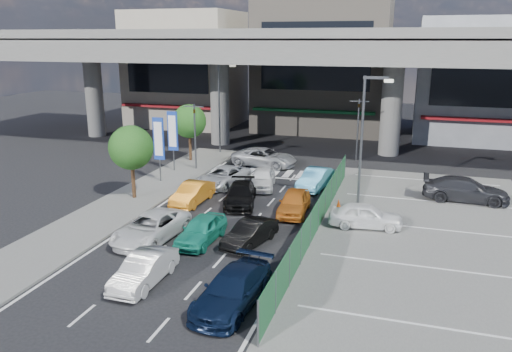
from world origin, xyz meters
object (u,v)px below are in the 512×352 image
(minivan_navy_back, at_px, (233,289))
(tree_far, at_px, (189,121))
(signboard_near, at_px, (159,141))
(parked_sedan_white, at_px, (366,215))
(signboard_far, at_px, (173,133))
(kei_truck_front_right, at_px, (315,179))
(sedan_white_front_mid, at_px, (263,178))
(parked_sedan_dgrey, at_px, (466,190))
(hatch_black_mid_right, at_px, (250,233))
(sedan_white_mid_left, at_px, (151,228))
(tree_near, at_px, (131,148))
(taxi_teal_mid, at_px, (201,230))
(traffic_cone, at_px, (339,205))
(crossing_wagon_silver, at_px, (265,157))
(hatch_white_back_mid, at_px, (144,270))
(street_lamp_right, at_px, (365,133))
(taxi_orange_right, at_px, (294,202))
(traffic_light_left, at_px, (195,120))
(street_lamp_left, at_px, (221,100))
(sedan_black_mid, at_px, (240,195))
(wagon_silver_front_left, at_px, (223,177))
(taxi_orange_left, at_px, (193,193))

(minivan_navy_back, bearing_deg, tree_far, 123.85)
(signboard_near, bearing_deg, parked_sedan_white, -17.74)
(signboard_far, distance_m, kei_truck_front_right, 11.62)
(sedan_white_front_mid, bearing_deg, parked_sedan_dgrey, -7.33)
(signboard_far, height_order, hatch_black_mid_right, signboard_far)
(tree_far, relative_size, parked_sedan_dgrey, 0.93)
(sedan_white_mid_left, relative_size, hatch_black_mid_right, 1.34)
(tree_near, relative_size, sedan_white_front_mid, 1.19)
(taxi_teal_mid, bearing_deg, tree_near, 144.94)
(hatch_black_mid_right, bearing_deg, traffic_cone, 74.57)
(tree_far, xyz_separation_m, crossing_wagon_silver, (6.41, 0.25, -2.66))
(tree_near, bearing_deg, traffic_cone, 6.55)
(kei_truck_front_right, height_order, traffic_cone, kei_truck_front_right)
(kei_truck_front_right, bearing_deg, hatch_black_mid_right, -87.71)
(hatch_black_mid_right, bearing_deg, hatch_white_back_mid, -105.55)
(street_lamp_right, relative_size, taxi_teal_mid, 2.05)
(hatch_black_mid_right, bearing_deg, taxi_orange_right, 92.41)
(tree_near, distance_m, sedan_white_front_mid, 9.08)
(minivan_navy_back, height_order, parked_sedan_dgrey, parked_sedan_dgrey)
(traffic_light_left, height_order, parked_sedan_white, traffic_light_left)
(street_lamp_left, distance_m, signboard_near, 10.19)
(street_lamp_left, relative_size, hatch_white_back_mid, 2.04)
(sedan_black_mid, relative_size, sedan_white_front_mid, 1.10)
(hatch_white_back_mid, xyz_separation_m, traffic_cone, (6.53, 11.52, -0.22))
(traffic_light_left, height_order, sedan_black_mid, traffic_light_left)
(traffic_light_left, xyz_separation_m, tree_far, (-1.60, 2.50, -0.55))
(street_lamp_left, relative_size, taxi_teal_mid, 2.05)
(hatch_white_back_mid, height_order, taxi_teal_mid, taxi_teal_mid)
(traffic_light_left, relative_size, sedan_white_mid_left, 1.05)
(sedan_black_mid, xyz_separation_m, taxi_orange_right, (3.55, -0.60, 0.04))
(wagon_silver_front_left, xyz_separation_m, kei_truck_front_right, (6.31, 1.25, 0.03))
(taxi_orange_right, xyz_separation_m, kei_truck_front_right, (0.27, 5.40, 0.00))
(tree_near, xyz_separation_m, hatch_black_mid_right, (9.38, -4.78, -2.78))
(street_lamp_right, distance_m, tree_far, 17.27)
(signboard_far, relative_size, tree_near, 0.98)
(crossing_wagon_silver, bearing_deg, traffic_cone, -135.05)
(crossing_wagon_silver, bearing_deg, tree_near, 159.14)
(street_lamp_left, height_order, taxi_teal_mid, street_lamp_left)
(sedan_white_front_mid, bearing_deg, taxi_teal_mid, -102.63)
(hatch_white_back_mid, relative_size, sedan_white_front_mid, 0.97)
(taxi_teal_mid, height_order, crossing_wagon_silver, crossing_wagon_silver)
(crossing_wagon_silver, bearing_deg, minivan_navy_back, -160.26)
(hatch_white_back_mid, distance_m, wagon_silver_front_left, 14.72)
(street_lamp_right, height_order, traffic_cone, street_lamp_right)
(tree_far, bearing_deg, taxi_teal_mid, -63.82)
(taxi_orange_left, relative_size, taxi_orange_right, 0.99)
(tree_far, height_order, hatch_black_mid_right, tree_far)
(traffic_light_left, height_order, tree_near, traffic_light_left)
(sedan_white_mid_left, height_order, crossing_wagon_silver, crossing_wagon_silver)
(street_lamp_left, distance_m, sedan_white_mid_left, 20.48)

